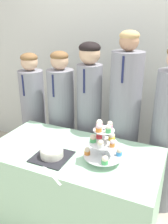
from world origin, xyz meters
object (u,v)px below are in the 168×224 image
Objects in this scene: student_0 at (34,117)px; student_3 at (124,125)px; student_1 at (62,122)px; student_4 at (168,137)px; student_2 at (89,120)px; cake_knife at (46,169)px; cupcake_stand at (103,142)px; round_cake at (52,152)px.

student_3 is at bearing 0.00° from student_0.
student_1 is 0.93× the size of student_4.
cake_knife is at bearing -87.49° from student_2.
cake_knife is at bearing -141.46° from cupcake_stand.
student_0 is at bearing 150.59° from cupcake_stand.
student_3 is (1.04, 0.00, 0.11)m from student_0.
round_cake is 0.18× the size of student_4.
student_2 is 0.36m from student_3.
student_1 is 0.68m from student_3.
round_cake is 1.04m from student_4.
student_3 is (0.36, 0.00, 0.01)m from student_2.
student_2 is at bearing 89.56° from round_cake.
student_2 is at bearing 124.30° from cake_knife.
student_4 is at bearing 0.00° from student_1.
student_3 is at bearing 62.75° from round_cake.
student_4 reaches higher than cupcake_stand.
cupcake_stand is at bearing -89.31° from student_3.
student_0 is 0.85× the size of student_3.
student_2 is at bearing -0.00° from student_1.
student_0 is at bearing -180.00° from student_3.
round_cake is at bearing -65.89° from student_1.
cake_knife is 0.20× the size of student_0.
student_4 is at bearing 0.00° from student_2.
cupcake_stand is 0.20× the size of student_3.
student_4 reaches higher than round_cake.
student_2 is 0.94× the size of student_3.
student_3 is 0.41m from student_4.
cake_knife is 1.11m from student_0.
cupcake_stand is (0.33, 0.26, 0.15)m from cake_knife.
student_4 is at bearing 55.90° from cupcake_stand.
student_1 is at bearing 114.11° from round_cake.
student_0 is 1.04m from student_3.
student_4 is (0.77, 0.70, -0.04)m from round_cake.
student_1 is at bearing 0.00° from student_0.
student_4 reaches higher than cake_knife.
student_1 is 0.33m from student_2.
student_3 reaches higher than cake_knife.
student_0 is 0.36m from student_1.
student_1 reaches higher than cupcake_stand.
student_2 reaches higher than cupcake_stand.
student_3 reaches higher than cupcake_stand.
student_3 reaches higher than student_2.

